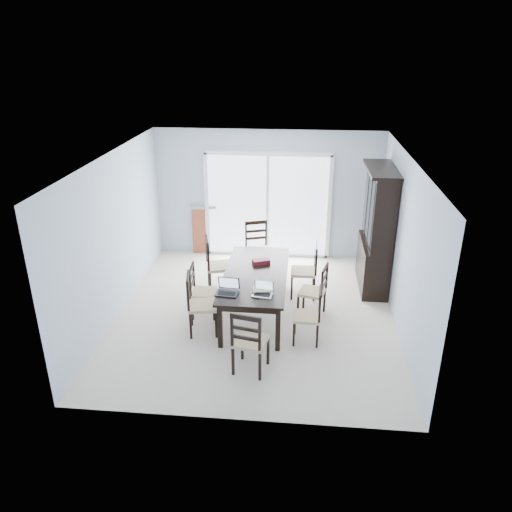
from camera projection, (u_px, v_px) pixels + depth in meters
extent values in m
plane|color=silver|center=(256.00, 314.00, 8.24)|extent=(5.00, 5.00, 0.00)
plane|color=white|center=(256.00, 158.00, 7.20)|extent=(5.00, 5.00, 0.00)
cube|color=#AABACB|center=(268.00, 195.00, 10.00)|extent=(4.50, 0.02, 2.60)
cube|color=#AABACB|center=(115.00, 236.00, 7.92)|extent=(0.02, 5.00, 2.60)
cube|color=#AABACB|center=(404.00, 246.00, 7.52)|extent=(0.02, 5.00, 2.60)
cube|color=gray|center=(270.00, 239.00, 11.45)|extent=(4.50, 2.00, 0.10)
cube|color=#99999E|center=(274.00, 201.00, 12.13)|extent=(4.50, 0.06, 1.10)
cube|color=black|center=(256.00, 274.00, 7.95)|extent=(1.00, 2.20, 0.04)
cube|color=black|center=(256.00, 278.00, 7.97)|extent=(0.88, 2.08, 0.10)
cube|color=black|center=(220.00, 327.00, 7.23)|extent=(0.07, 0.07, 0.69)
cube|color=black|center=(278.00, 330.00, 7.15)|extent=(0.07, 0.07, 0.69)
cube|color=black|center=(238.00, 269.00, 9.05)|extent=(0.07, 0.07, 0.69)
cube|color=black|center=(284.00, 271.00, 8.98)|extent=(0.07, 0.07, 0.69)
cube|color=black|center=(373.00, 264.00, 9.03)|extent=(0.45, 1.30, 0.85)
cube|color=black|center=(380.00, 208.00, 8.60)|extent=(0.38, 1.30, 1.30)
cube|color=black|center=(382.00, 169.00, 8.33)|extent=(0.50, 1.38, 0.05)
cube|color=black|center=(371.00, 215.00, 8.24)|extent=(0.02, 0.36, 1.18)
cube|color=black|center=(369.00, 207.00, 8.62)|extent=(0.02, 0.36, 1.18)
cube|color=black|center=(366.00, 200.00, 9.00)|extent=(0.02, 0.36, 1.18)
cube|color=silver|center=(267.00, 207.00, 10.08)|extent=(2.40, 0.02, 2.10)
cube|color=white|center=(268.00, 154.00, 9.63)|extent=(2.52, 0.05, 0.08)
cube|color=white|center=(267.00, 207.00, 10.07)|extent=(0.06, 0.05, 2.10)
cube|color=white|center=(267.00, 254.00, 10.48)|extent=(2.52, 0.05, 0.05)
cube|color=black|center=(192.00, 313.00, 7.83)|extent=(0.04, 0.04, 0.43)
cube|color=black|center=(191.00, 326.00, 7.48)|extent=(0.04, 0.04, 0.43)
cube|color=black|center=(216.00, 312.00, 7.86)|extent=(0.04, 0.04, 0.43)
cube|color=black|center=(216.00, 325.00, 7.51)|extent=(0.04, 0.04, 0.43)
cube|color=#CEBC89|center=(203.00, 305.00, 7.58)|extent=(0.49, 0.49, 0.05)
cube|color=black|center=(196.00, 299.00, 8.32)|extent=(0.03, 0.03, 0.39)
cube|color=black|center=(193.00, 309.00, 8.00)|extent=(0.03, 0.03, 0.39)
cube|color=black|center=(216.00, 299.00, 8.30)|extent=(0.03, 0.03, 0.39)
cube|color=black|center=(214.00, 310.00, 7.99)|extent=(0.03, 0.03, 0.39)
cube|color=#CEBC89|center=(204.00, 292.00, 8.06)|extent=(0.40, 0.40, 0.05)
cube|color=black|center=(209.00, 275.00, 9.08)|extent=(0.05, 0.05, 0.45)
cube|color=black|center=(210.00, 285.00, 8.72)|extent=(0.05, 0.05, 0.45)
cube|color=black|center=(230.00, 274.00, 9.14)|extent=(0.05, 0.05, 0.45)
cube|color=black|center=(233.00, 283.00, 8.78)|extent=(0.05, 0.05, 0.45)
cube|color=#CEBC89|center=(220.00, 266.00, 8.83)|extent=(0.54, 0.54, 0.05)
cube|color=black|center=(317.00, 336.00, 7.27)|extent=(0.03, 0.03, 0.39)
cube|color=black|center=(318.00, 324.00, 7.58)|extent=(0.03, 0.03, 0.39)
cube|color=black|center=(294.00, 335.00, 7.31)|extent=(0.03, 0.03, 0.39)
cube|color=black|center=(295.00, 323.00, 7.62)|extent=(0.03, 0.03, 0.39)
cube|color=#CEBC89|center=(306.00, 317.00, 7.36)|extent=(0.39, 0.39, 0.05)
cube|color=black|center=(320.00, 311.00, 7.93)|extent=(0.04, 0.04, 0.40)
cube|color=black|center=(324.00, 301.00, 8.24)|extent=(0.04, 0.04, 0.40)
cube|color=black|center=(298.00, 307.00, 8.04)|extent=(0.04, 0.04, 0.40)
cube|color=black|center=(304.00, 298.00, 8.35)|extent=(0.04, 0.04, 0.40)
cube|color=#CEBC89|center=(312.00, 292.00, 8.05)|extent=(0.48, 0.48, 0.05)
cube|color=black|center=(314.00, 289.00, 8.58)|extent=(0.04, 0.04, 0.43)
cube|color=black|center=(313.00, 280.00, 8.93)|extent=(0.04, 0.04, 0.43)
cube|color=black|center=(292.00, 288.00, 8.61)|extent=(0.04, 0.04, 0.43)
cube|color=black|center=(292.00, 279.00, 8.96)|extent=(0.04, 0.04, 0.43)
cube|color=#CEBC89|center=(303.00, 272.00, 8.68)|extent=(0.43, 0.43, 0.05)
cube|color=black|center=(233.00, 361.00, 6.67)|extent=(0.04, 0.04, 0.43)
cube|color=black|center=(260.00, 367.00, 6.56)|extent=(0.04, 0.04, 0.43)
cube|color=black|center=(242.00, 346.00, 7.00)|extent=(0.04, 0.04, 0.43)
cube|color=black|center=(268.00, 351.00, 6.89)|extent=(0.04, 0.04, 0.43)
cube|color=#CEBC89|center=(251.00, 341.00, 6.69)|extent=(0.50, 0.50, 0.05)
cube|color=black|center=(266.00, 258.00, 9.80)|extent=(0.05, 0.05, 0.45)
cube|color=black|center=(246.00, 260.00, 9.72)|extent=(0.05, 0.05, 0.45)
cube|color=black|center=(271.00, 266.00, 9.45)|extent=(0.05, 0.05, 0.45)
cube|color=black|center=(250.00, 268.00, 9.37)|extent=(0.05, 0.05, 0.45)
cube|color=#CEBC89|center=(258.00, 251.00, 9.49)|extent=(0.55, 0.55, 0.05)
cube|color=black|center=(227.00, 294.00, 7.28)|extent=(0.34, 0.26, 0.02)
cube|color=silver|center=(227.00, 287.00, 7.24)|extent=(0.29, 0.07, 0.17)
cube|color=#BDBDBF|center=(262.00, 295.00, 7.25)|extent=(0.31, 0.24, 0.02)
cube|color=silver|center=(262.00, 289.00, 7.21)|extent=(0.26, 0.07, 0.15)
cube|color=maroon|center=(261.00, 290.00, 7.36)|extent=(0.24, 0.18, 0.03)
cube|color=gold|center=(262.00, 289.00, 7.35)|extent=(0.28, 0.23, 0.01)
cube|color=black|center=(256.00, 297.00, 7.18)|extent=(0.13, 0.10, 0.01)
cube|color=#51101F|center=(261.00, 262.00, 8.27)|extent=(0.31, 0.24, 0.07)
cube|color=maroon|center=(239.00, 217.00, 11.23)|extent=(2.19, 2.00, 0.98)
cube|color=gray|center=(238.00, 195.00, 11.03)|extent=(2.25, 2.07, 0.07)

